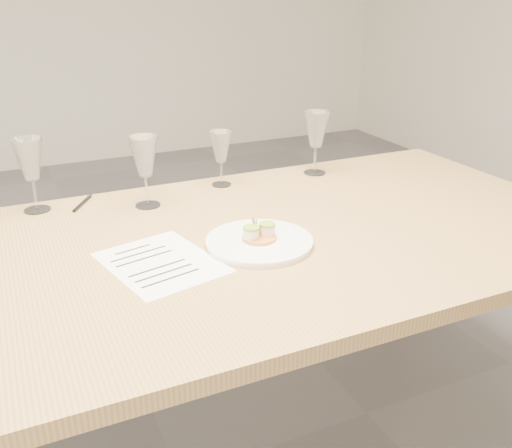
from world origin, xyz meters
name	(u,v)px	position (x,y,z in m)	size (l,w,h in m)	color
dining_table	(167,276)	(0.00, 0.00, 0.68)	(2.40, 1.00, 0.75)	#AC864B
dinner_plate	(259,241)	(0.23, -0.06, 0.76)	(0.27, 0.27, 0.07)	white
recipe_sheet	(161,263)	(-0.03, -0.05, 0.75)	(0.29, 0.34, 0.00)	white
ballpoint_pen	(83,203)	(-0.13, 0.42, 0.75)	(0.08, 0.12, 0.01)	black
wine_glass_0	(30,161)	(-0.26, 0.43, 0.90)	(0.09, 0.09, 0.21)	white
wine_glass_1	(144,158)	(0.04, 0.33, 0.90)	(0.08, 0.08, 0.21)	white
wine_glass_2	(221,148)	(0.31, 0.41, 0.88)	(0.07, 0.07, 0.18)	white
wine_glass_3	(316,130)	(0.66, 0.39, 0.90)	(0.09, 0.09, 0.22)	white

